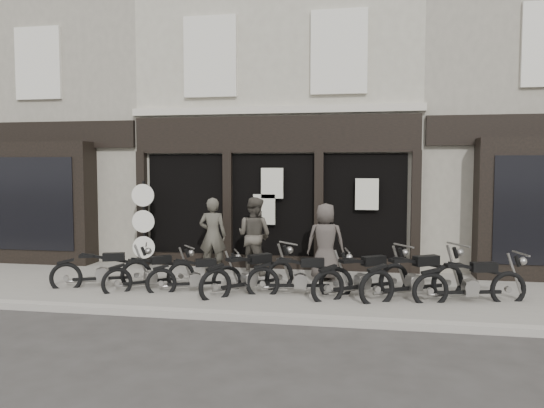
% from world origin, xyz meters
% --- Properties ---
extents(ground_plane, '(90.00, 90.00, 0.00)m').
position_xyz_m(ground_plane, '(0.00, 0.00, 0.00)').
color(ground_plane, '#2D2B28').
rests_on(ground_plane, ground).
extents(pavement, '(30.00, 4.20, 0.12)m').
position_xyz_m(pavement, '(0.00, 0.90, 0.06)').
color(pavement, slate).
rests_on(pavement, ground_plane).
extents(kerb, '(30.00, 0.25, 0.13)m').
position_xyz_m(kerb, '(0.00, -1.25, 0.07)').
color(kerb, gray).
rests_on(kerb, ground_plane).
extents(central_building, '(7.30, 6.22, 8.34)m').
position_xyz_m(central_building, '(0.00, 5.95, 4.08)').
color(central_building, '#B2AD98').
rests_on(central_building, ground).
extents(neighbour_left, '(5.60, 6.73, 8.34)m').
position_xyz_m(neighbour_left, '(-6.35, 5.90, 4.04)').
color(neighbour_left, gray).
rests_on(neighbour_left, ground).
extents(neighbour_right, '(5.60, 6.73, 8.34)m').
position_xyz_m(neighbour_right, '(6.35, 5.90, 4.04)').
color(neighbour_right, gray).
rests_on(neighbour_right, ground).
extents(motorcycle_0, '(1.97, 1.06, 1.00)m').
position_xyz_m(motorcycle_0, '(-3.20, 0.27, 0.40)').
color(motorcycle_0, black).
rests_on(motorcycle_0, ground).
extents(motorcycle_1, '(1.65, 1.45, 0.95)m').
position_xyz_m(motorcycle_1, '(-2.11, 0.26, 0.38)').
color(motorcycle_1, black).
rests_on(motorcycle_1, ground).
extents(motorcycle_2, '(1.85, 0.96, 0.93)m').
position_xyz_m(motorcycle_2, '(-1.13, 0.22, 0.37)').
color(motorcycle_2, black).
rests_on(motorcycle_2, ground).
extents(motorcycle_3, '(1.75, 1.76, 1.07)m').
position_xyz_m(motorcycle_3, '(-0.00, 0.24, 0.42)').
color(motorcycle_3, black).
rests_on(motorcycle_3, ground).
extents(motorcycle_4, '(2.13, 0.67, 1.02)m').
position_xyz_m(motorcycle_4, '(1.02, 0.30, 0.41)').
color(motorcycle_4, black).
rests_on(motorcycle_4, ground).
extents(motorcycle_5, '(1.98, 1.52, 1.08)m').
position_xyz_m(motorcycle_5, '(2.24, 0.37, 0.43)').
color(motorcycle_5, black).
rests_on(motorcycle_5, ground).
extents(motorcycle_6, '(2.13, 1.49, 1.14)m').
position_xyz_m(motorcycle_6, '(3.22, 0.34, 0.45)').
color(motorcycle_6, black).
rests_on(motorcycle_6, ground).
extents(motorcycle_7, '(2.16, 0.83, 1.05)m').
position_xyz_m(motorcycle_7, '(4.24, 0.26, 0.42)').
color(motorcycle_7, black).
rests_on(motorcycle_7, ground).
extents(man_left, '(0.68, 0.46, 1.80)m').
position_xyz_m(man_left, '(-1.31, 2.08, 1.02)').
color(man_left, '#434037').
rests_on(man_left, pavement).
extents(man_centre, '(1.07, 0.96, 1.82)m').
position_xyz_m(man_centre, '(-0.31, 2.13, 1.03)').
color(man_centre, '#464138').
rests_on(man_centre, pavement).
extents(man_right, '(0.86, 0.58, 1.73)m').
position_xyz_m(man_right, '(1.40, 1.74, 0.98)').
color(man_right, '#413A36').
rests_on(man_right, pavement).
extents(advert_sign_post, '(0.56, 0.36, 2.30)m').
position_xyz_m(advert_sign_post, '(-3.16, 2.32, 1.12)').
color(advert_sign_post, black).
rests_on(advert_sign_post, ground).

